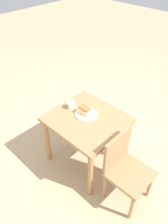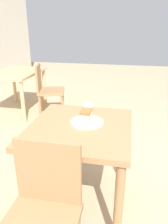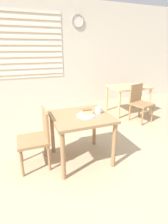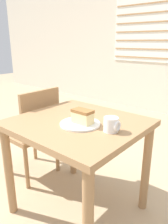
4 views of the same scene
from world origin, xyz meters
The scene contains 9 objects.
ground_plane centered at (0.00, 0.00, 0.00)m, with size 14.00×14.00×0.00m, color tan.
wall_back centered at (-0.01, 3.03, 1.41)m, with size 10.00×0.10×2.80m.
dining_table_near centered at (0.05, 0.31, 0.60)m, with size 0.83×0.77×0.72m.
dining_table_far centered at (1.89, 1.82, 0.59)m, with size 0.98×0.71×0.70m.
chair_near_window centered at (-0.56, 0.39, 0.46)m, with size 0.41×0.41×0.84m.
chair_far_corner centered at (1.83, 1.26, 0.46)m, with size 0.50×0.50×0.84m.
plate centered at (0.11, 0.27, 0.72)m, with size 0.26×0.26×0.01m.
cake_slice centered at (0.12, 0.28, 0.77)m, with size 0.13×0.08×0.09m.
coffee_mug centered at (0.32, 0.30, 0.76)m, with size 0.09×0.09×0.09m.
Camera 3 is at (-0.73, -1.85, 1.61)m, focal length 28.00 mm.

